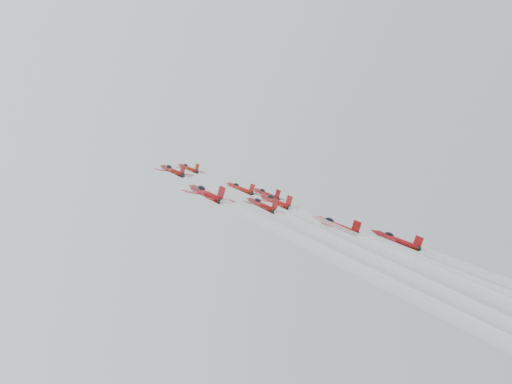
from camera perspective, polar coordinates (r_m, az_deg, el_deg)
jet_lead at (r=147.73m, az=-6.79°, el=2.39°), size 8.62×11.09×6.83m
jet_row2_left at (r=122.66m, az=-8.38°, el=2.15°), size 9.17×11.80×7.27m
jet_row2_center at (r=130.93m, az=-1.62°, el=0.38°), size 8.71×11.21×6.91m
jet_row2_right at (r=139.76m, az=1.01°, el=-0.18°), size 9.15×11.77×7.25m
jet_center at (r=88.70m, az=20.32°, el=-8.40°), size 10.43×99.25×56.78m
jet_rear_farleft at (r=57.88m, az=16.55°, el=-10.35°), size 9.69×92.21×52.75m
jet_rear_left at (r=73.13m, az=19.20°, el=-9.30°), size 9.02×85.77×49.07m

